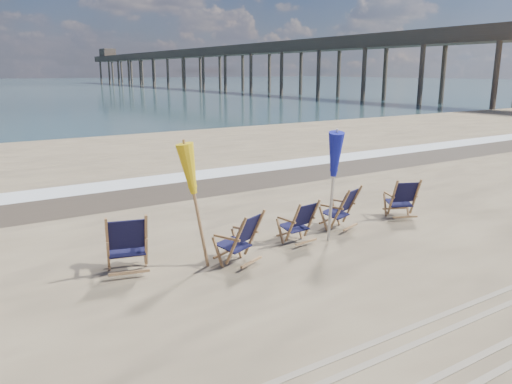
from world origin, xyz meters
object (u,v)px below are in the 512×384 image
beach_chair_0 (146,243)px  umbrella_yellow (196,174)px  beach_chair_4 (415,198)px  beach_chair_2 (312,220)px  beach_chair_1 (255,235)px  beach_chair_3 (352,206)px  umbrella_blue (333,158)px  fishing_pier (217,63)px

beach_chair_0 → umbrella_yellow: size_ratio=0.51×
beach_chair_4 → umbrella_yellow: size_ratio=0.45×
beach_chair_0 → beach_chair_2: beach_chair_0 is taller
beach_chair_1 → beach_chair_3: beach_chair_1 is taller
beach_chair_2 → beach_chair_3: size_ratio=0.94×
beach_chair_4 → beach_chair_2: bearing=23.4°
umbrella_yellow → beach_chair_1: bearing=-17.7°
beach_chair_3 → beach_chair_4: beach_chair_4 is taller
beach_chair_3 → beach_chair_4: size_ratio=0.99×
beach_chair_1 → umbrella_blue: 2.12m
umbrella_yellow → fishing_pier: bearing=61.3°
beach_chair_1 → beach_chair_3: 2.88m
beach_chair_0 → beach_chair_2: size_ratio=1.20×
beach_chair_1 → beach_chair_4: beach_chair_1 is taller
beach_chair_2 → beach_chair_0: bearing=-10.5°
beach_chair_1 → fishing_pier: (38.84, 73.07, 4.16)m
beach_chair_2 → beach_chair_4: bearing=173.0°
beach_chair_2 → umbrella_yellow: umbrella_yellow is taller
beach_chair_1 → fishing_pier: fishing_pier is taller
beach_chair_1 → beach_chair_4: (4.47, 0.21, -0.01)m
beach_chair_0 → beach_chair_2: 3.31m
beach_chair_4 → umbrella_blue: 2.99m
beach_chair_1 → beach_chair_4: bearing=159.3°
beach_chair_0 → umbrella_blue: umbrella_blue is taller
beach_chair_3 → beach_chair_2: bearing=-7.2°
beach_chair_1 → beach_chair_3: (2.83, 0.53, -0.01)m
beach_chair_1 → beach_chair_2: bearing=165.9°
beach_chair_2 → beach_chair_4: (2.98, -0.04, 0.03)m
beach_chair_4 → beach_chair_3: bearing=12.9°
umbrella_yellow → fishing_pier: 82.99m
beach_chair_3 → umbrella_yellow: 3.96m
fishing_pier → beach_chair_4: bearing=-115.3°
beach_chair_2 → beach_chair_4: 2.98m
beach_chair_4 → beach_chair_1: bearing=26.7°
beach_chair_1 → umbrella_yellow: umbrella_yellow is taller
beach_chair_1 → umbrella_blue: (1.75, -0.03, 1.20)m
beach_chair_3 → beach_chair_4: (1.64, -0.32, 0.00)m
beach_chair_0 → fishing_pier: bearing=-104.1°
beach_chair_1 → umbrella_yellow: (-0.95, 0.30, 1.14)m
beach_chair_3 → umbrella_yellow: umbrella_yellow is taller
beach_chair_3 → umbrella_blue: (-1.09, -0.56, 1.21)m
beach_chair_1 → beach_chair_0: bearing=-38.4°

